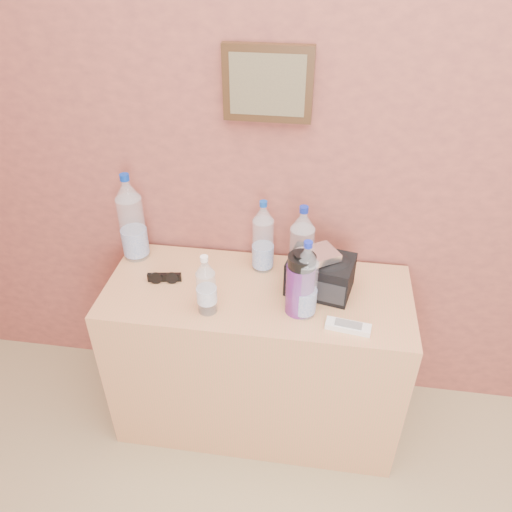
{
  "coord_description": "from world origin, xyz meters",
  "views": [
    {
      "loc": [
        -0.21,
        0.33,
        1.89
      ],
      "look_at": [
        -0.41,
        1.71,
        0.89
      ],
      "focal_mm": 35.0,
      "sensor_mm": 36.0,
      "label": 1
    }
  ],
  "objects_px": {
    "pet_large_a": "(132,222)",
    "pet_large_c": "(301,250)",
    "nalgene_bottle": "(300,283)",
    "sunglasses": "(165,277)",
    "pet_large_d": "(305,283)",
    "pet_small": "(206,288)",
    "pet_large_b": "(263,240)",
    "toiletry_bag": "(320,272)",
    "foil_packet": "(318,255)",
    "dresser": "(257,357)",
    "ac_remote": "(348,327)"
  },
  "relations": [
    {
      "from": "dresser",
      "to": "pet_large_a",
      "type": "height_order",
      "value": "pet_large_a"
    },
    {
      "from": "nalgene_bottle",
      "to": "sunglasses",
      "type": "xyz_separation_m",
      "value": [
        -0.52,
        0.09,
        -0.1
      ]
    },
    {
      "from": "pet_large_c",
      "to": "ac_remote",
      "type": "xyz_separation_m",
      "value": [
        0.18,
        -0.24,
        -0.13
      ]
    },
    {
      "from": "pet_large_c",
      "to": "foil_packet",
      "type": "xyz_separation_m",
      "value": [
        0.06,
        -0.06,
        0.03
      ]
    },
    {
      "from": "pet_large_d",
      "to": "pet_large_a",
      "type": "bearing_deg",
      "value": 160.35
    },
    {
      "from": "dresser",
      "to": "pet_large_c",
      "type": "relative_size",
      "value": 3.51
    },
    {
      "from": "toiletry_bag",
      "to": "foil_packet",
      "type": "relative_size",
      "value": 1.81
    },
    {
      "from": "pet_large_b",
      "to": "foil_packet",
      "type": "bearing_deg",
      "value": -30.48
    },
    {
      "from": "pet_large_d",
      "to": "toiletry_bag",
      "type": "xyz_separation_m",
      "value": [
        0.05,
        0.14,
        -0.05
      ]
    },
    {
      "from": "pet_large_c",
      "to": "pet_small",
      "type": "xyz_separation_m",
      "value": [
        -0.31,
        -0.21,
        -0.04
      ]
    },
    {
      "from": "ac_remote",
      "to": "pet_small",
      "type": "bearing_deg",
      "value": -174.63
    },
    {
      "from": "ac_remote",
      "to": "foil_packet",
      "type": "xyz_separation_m",
      "value": [
        -0.12,
        0.18,
        0.16
      ]
    },
    {
      "from": "pet_small",
      "to": "ac_remote",
      "type": "xyz_separation_m",
      "value": [
        0.49,
        -0.02,
        -0.09
      ]
    },
    {
      "from": "nalgene_bottle",
      "to": "ac_remote",
      "type": "distance_m",
      "value": 0.22
    },
    {
      "from": "dresser",
      "to": "toiletry_bag",
      "type": "distance_m",
      "value": 0.49
    },
    {
      "from": "pet_large_b",
      "to": "toiletry_bag",
      "type": "height_order",
      "value": "pet_large_b"
    },
    {
      "from": "dresser",
      "to": "sunglasses",
      "type": "relative_size",
      "value": 8.89
    },
    {
      "from": "dresser",
      "to": "toiletry_bag",
      "type": "xyz_separation_m",
      "value": [
        0.23,
        0.04,
        0.43
      ]
    },
    {
      "from": "pet_large_c",
      "to": "ac_remote",
      "type": "relative_size",
      "value": 2.15
    },
    {
      "from": "nalgene_bottle",
      "to": "pet_large_a",
      "type": "bearing_deg",
      "value": 160.69
    },
    {
      "from": "pet_large_b",
      "to": "nalgene_bottle",
      "type": "xyz_separation_m",
      "value": [
        0.16,
        -0.23,
        -0.01
      ]
    },
    {
      "from": "pet_large_c",
      "to": "foil_packet",
      "type": "height_order",
      "value": "pet_large_c"
    },
    {
      "from": "dresser",
      "to": "nalgene_bottle",
      "type": "relative_size",
      "value": 4.67
    },
    {
      "from": "pet_large_a",
      "to": "pet_large_c",
      "type": "relative_size",
      "value": 1.12
    },
    {
      "from": "pet_large_c",
      "to": "ac_remote",
      "type": "bearing_deg",
      "value": -52.34
    },
    {
      "from": "pet_large_b",
      "to": "pet_small",
      "type": "bearing_deg",
      "value": -119.29
    },
    {
      "from": "pet_small",
      "to": "sunglasses",
      "type": "distance_m",
      "value": 0.26
    },
    {
      "from": "pet_large_a",
      "to": "pet_large_b",
      "type": "bearing_deg",
      "value": -0.45
    },
    {
      "from": "pet_large_a",
      "to": "sunglasses",
      "type": "distance_m",
      "value": 0.26
    },
    {
      "from": "pet_large_b",
      "to": "pet_large_c",
      "type": "relative_size",
      "value": 0.91
    },
    {
      "from": "pet_large_a",
      "to": "pet_large_c",
      "type": "xyz_separation_m",
      "value": [
        0.67,
        -0.07,
        -0.02
      ]
    },
    {
      "from": "pet_small",
      "to": "ac_remote",
      "type": "distance_m",
      "value": 0.5
    },
    {
      "from": "sunglasses",
      "to": "foil_packet",
      "type": "relative_size",
      "value": 1.01
    },
    {
      "from": "pet_small",
      "to": "pet_large_d",
      "type": "bearing_deg",
      "value": 6.32
    },
    {
      "from": "pet_large_d",
      "to": "toiletry_bag",
      "type": "height_order",
      "value": "pet_large_d"
    },
    {
      "from": "pet_large_b",
      "to": "ac_remote",
      "type": "height_order",
      "value": "pet_large_b"
    },
    {
      "from": "pet_small",
      "to": "pet_large_a",
      "type": "bearing_deg",
      "value": 141.59
    },
    {
      "from": "pet_large_c",
      "to": "sunglasses",
      "type": "bearing_deg",
      "value": -171.99
    },
    {
      "from": "dresser",
      "to": "pet_large_d",
      "type": "relative_size",
      "value": 3.81
    },
    {
      "from": "pet_large_d",
      "to": "pet_small",
      "type": "xyz_separation_m",
      "value": [
        -0.33,
        -0.04,
        -0.03
      ]
    },
    {
      "from": "pet_large_a",
      "to": "pet_small",
      "type": "bearing_deg",
      "value": -38.41
    },
    {
      "from": "sunglasses",
      "to": "nalgene_bottle",
      "type": "bearing_deg",
      "value": -19.4
    },
    {
      "from": "toiletry_bag",
      "to": "nalgene_bottle",
      "type": "bearing_deg",
      "value": -105.43
    },
    {
      "from": "pet_large_a",
      "to": "pet_large_b",
      "type": "relative_size",
      "value": 1.23
    },
    {
      "from": "dresser",
      "to": "pet_large_c",
      "type": "xyz_separation_m",
      "value": [
        0.15,
        0.08,
        0.5
      ]
    },
    {
      "from": "pet_large_c",
      "to": "toiletry_bag",
      "type": "bearing_deg",
      "value": -26.08
    },
    {
      "from": "foil_packet",
      "to": "dresser",
      "type": "bearing_deg",
      "value": -174.18
    },
    {
      "from": "pet_large_b",
      "to": "foil_packet",
      "type": "relative_size",
      "value": 2.34
    },
    {
      "from": "toiletry_bag",
      "to": "pet_large_c",
      "type": "bearing_deg",
      "value": 165.65
    },
    {
      "from": "pet_large_a",
      "to": "pet_large_d",
      "type": "relative_size",
      "value": 1.22
    }
  ]
}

